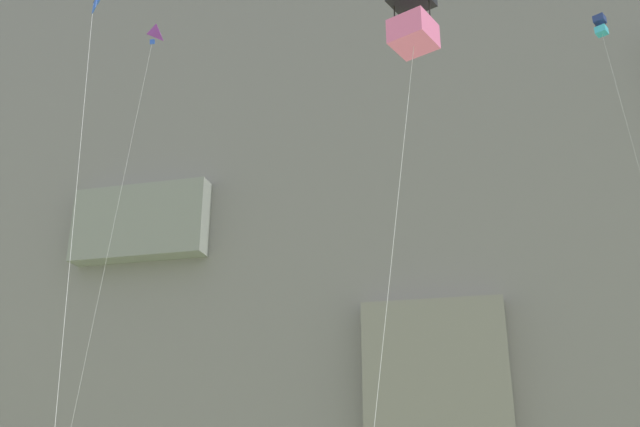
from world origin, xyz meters
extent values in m
cube|color=slate|center=(0.00, 60.96, 27.82)|extent=(180.00, 27.48, 55.63)
cube|color=gray|center=(-25.69, 46.92, 24.01)|extent=(12.82, 3.20, 6.88)
cube|color=gray|center=(0.00, 46.78, 10.22)|extent=(10.75, 3.16, 9.95)
cube|color=pink|center=(2.90, 9.91, 14.08)|extent=(1.44, 1.44, 0.77)
cylinder|color=black|center=(3.40, 9.91, 14.79)|extent=(0.04, 0.04, 2.09)
cylinder|color=black|center=(2.40, 9.91, 14.79)|extent=(0.04, 0.04, 2.09)
cylinder|color=silver|center=(2.12, 9.03, 6.91)|extent=(1.58, 1.79, 13.58)
pyramid|color=purple|center=(-16.10, 27.83, 29.37)|extent=(1.18, 1.53, 0.15)
cube|color=blue|center=(-15.66, 27.92, 29.21)|extent=(0.36, 0.12, 0.40)
cylinder|color=silver|center=(-15.96, 26.12, 14.67)|extent=(0.62, 3.61, 29.10)
cube|color=blue|center=(-10.47, 14.13, 20.79)|extent=(0.42, 0.40, 0.59)
cylinder|color=silver|center=(-8.67, 12.10, 10.62)|extent=(4.13, 4.57, 21.00)
cube|color=navy|center=(13.70, 38.02, 32.93)|extent=(1.00, 1.00, 0.52)
cube|color=#38B2D1|center=(13.70, 38.02, 31.98)|extent=(1.00, 1.00, 0.52)
cylinder|color=black|center=(14.04, 38.02, 32.46)|extent=(0.03, 0.03, 1.40)
cylinder|color=black|center=(13.37, 38.02, 32.46)|extent=(0.03, 0.03, 1.40)
camera|label=1|loc=(4.30, -6.44, 2.50)|focal=38.71mm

